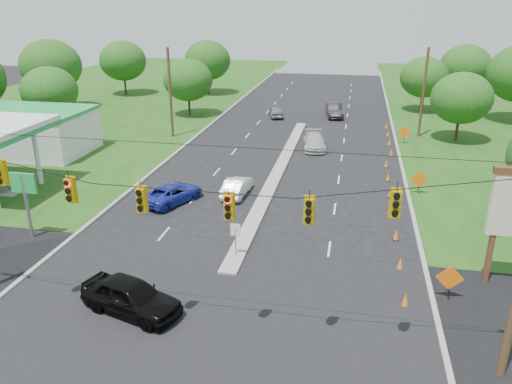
% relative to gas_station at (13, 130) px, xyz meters
% --- Properties ---
extents(ground, '(160.00, 160.00, 0.00)m').
position_rel_gas_station_xyz_m(ground, '(23.64, -20.24, -2.58)').
color(ground, black).
rests_on(ground, ground).
extents(cross_street, '(160.00, 14.00, 0.02)m').
position_rel_gas_station_xyz_m(cross_street, '(23.64, -20.24, -2.58)').
color(cross_street, black).
rests_on(cross_street, ground).
extents(curb_left, '(0.25, 110.00, 0.16)m').
position_rel_gas_station_xyz_m(curb_left, '(13.54, 9.76, -2.58)').
color(curb_left, gray).
rests_on(curb_left, ground).
extents(curb_right, '(0.25, 110.00, 0.16)m').
position_rel_gas_station_xyz_m(curb_right, '(33.74, 9.76, -2.58)').
color(curb_right, gray).
rests_on(curb_right, ground).
extents(median, '(1.00, 34.00, 0.18)m').
position_rel_gas_station_xyz_m(median, '(23.64, 0.76, -2.58)').
color(median, gray).
rests_on(median, ground).
extents(median_sign, '(0.55, 0.06, 2.05)m').
position_rel_gas_station_xyz_m(median_sign, '(23.64, -14.24, -1.11)').
color(median_sign, gray).
rests_on(median_sign, ground).
extents(signal_span, '(25.60, 0.32, 9.00)m').
position_rel_gas_station_xyz_m(signal_span, '(23.59, -21.24, 2.40)').
color(signal_span, '#422D1C').
rests_on(signal_span, ground).
extents(utility_pole_far_left, '(0.28, 0.28, 9.00)m').
position_rel_gas_station_xyz_m(utility_pole_far_left, '(11.14, 9.76, 1.92)').
color(utility_pole_far_left, '#422D1C').
rests_on(utility_pole_far_left, ground).
extents(utility_pole_far_right, '(0.28, 0.28, 9.00)m').
position_rel_gas_station_xyz_m(utility_pole_far_right, '(36.14, 14.76, 1.92)').
color(utility_pole_far_right, '#422D1C').
rests_on(utility_pole_far_right, ground).
extents(gas_station, '(18.40, 19.70, 5.20)m').
position_rel_gas_station_xyz_m(gas_station, '(0.00, 0.00, 0.00)').
color(gas_station, white).
rests_on(gas_station, ground).
extents(cone_0, '(0.32, 0.32, 0.70)m').
position_rel_gas_station_xyz_m(cone_0, '(32.43, -17.24, -2.23)').
color(cone_0, orange).
rests_on(cone_0, ground).
extents(cone_1, '(0.32, 0.32, 0.70)m').
position_rel_gas_station_xyz_m(cone_1, '(32.43, -13.74, -2.23)').
color(cone_1, orange).
rests_on(cone_1, ground).
extents(cone_2, '(0.32, 0.32, 0.70)m').
position_rel_gas_station_xyz_m(cone_2, '(32.43, -10.24, -2.23)').
color(cone_2, orange).
rests_on(cone_2, ground).
extents(cone_3, '(0.32, 0.32, 0.70)m').
position_rel_gas_station_xyz_m(cone_3, '(32.43, -6.74, -2.23)').
color(cone_3, orange).
rests_on(cone_3, ground).
extents(cone_4, '(0.32, 0.32, 0.70)m').
position_rel_gas_station_xyz_m(cone_4, '(32.43, -3.24, -2.23)').
color(cone_4, orange).
rests_on(cone_4, ground).
extents(cone_5, '(0.32, 0.32, 0.70)m').
position_rel_gas_station_xyz_m(cone_5, '(32.43, 0.26, -2.23)').
color(cone_5, orange).
rests_on(cone_5, ground).
extents(cone_6, '(0.32, 0.32, 0.70)m').
position_rel_gas_station_xyz_m(cone_6, '(32.43, 3.76, -2.23)').
color(cone_6, orange).
rests_on(cone_6, ground).
extents(cone_7, '(0.32, 0.32, 0.70)m').
position_rel_gas_station_xyz_m(cone_7, '(33.03, 7.26, -2.23)').
color(cone_7, orange).
rests_on(cone_7, ground).
extents(cone_8, '(0.32, 0.32, 0.70)m').
position_rel_gas_station_xyz_m(cone_8, '(33.03, 10.76, -2.23)').
color(cone_8, orange).
rests_on(cone_8, ground).
extents(cone_9, '(0.32, 0.32, 0.70)m').
position_rel_gas_station_xyz_m(cone_9, '(33.03, 14.26, -2.23)').
color(cone_9, orange).
rests_on(cone_9, ground).
extents(cone_10, '(0.32, 0.32, 0.70)m').
position_rel_gas_station_xyz_m(cone_10, '(33.03, 17.76, -2.23)').
color(cone_10, orange).
rests_on(cone_10, ground).
extents(work_sign_0, '(1.27, 0.58, 1.37)m').
position_rel_gas_station_xyz_m(work_sign_0, '(34.44, -16.24, -1.48)').
color(work_sign_0, black).
rests_on(work_sign_0, ground).
extents(work_sign_1, '(1.27, 0.58, 1.37)m').
position_rel_gas_station_xyz_m(work_sign_1, '(34.44, -2.24, -1.48)').
color(work_sign_1, black).
rests_on(work_sign_1, ground).
extents(work_sign_2, '(1.27, 0.58, 1.37)m').
position_rel_gas_station_xyz_m(work_sign_2, '(34.44, 11.76, -1.48)').
color(work_sign_2, black).
rests_on(work_sign_2, ground).
extents(tree_2, '(5.88, 5.88, 6.86)m').
position_rel_gas_station_xyz_m(tree_2, '(-2.36, 9.76, 1.76)').
color(tree_2, black).
rests_on(tree_2, ground).
extents(tree_3, '(7.56, 7.56, 8.82)m').
position_rel_gas_station_xyz_m(tree_3, '(-8.36, 19.76, 3.00)').
color(tree_3, black).
rests_on(tree_3, ground).
extents(tree_4, '(6.72, 6.72, 7.84)m').
position_rel_gas_station_xyz_m(tree_4, '(-4.36, 31.76, 2.38)').
color(tree_4, black).
rests_on(tree_4, ground).
extents(tree_5, '(5.88, 5.88, 6.86)m').
position_rel_gas_station_xyz_m(tree_5, '(9.64, 19.76, 1.76)').
color(tree_5, black).
rests_on(tree_5, ground).
extents(tree_6, '(6.72, 6.72, 7.84)m').
position_rel_gas_station_xyz_m(tree_6, '(7.64, 34.76, 2.38)').
color(tree_6, black).
rests_on(tree_6, ground).
extents(tree_9, '(5.88, 5.88, 6.86)m').
position_rel_gas_station_xyz_m(tree_9, '(39.64, 13.76, 1.76)').
color(tree_9, black).
rests_on(tree_9, ground).
extents(tree_11, '(6.72, 6.72, 7.84)m').
position_rel_gas_station_xyz_m(tree_11, '(43.64, 34.76, 2.38)').
color(tree_11, black).
rests_on(tree_11, ground).
extents(tree_12, '(5.88, 5.88, 6.86)m').
position_rel_gas_station_xyz_m(tree_12, '(37.64, 27.76, 1.76)').
color(tree_12, black).
rests_on(tree_12, ground).
extents(black_sedan, '(5.23, 3.29, 1.66)m').
position_rel_gas_station_xyz_m(black_sedan, '(20.21, -20.16, -1.75)').
color(black_sedan, black).
rests_on(black_sedan, ground).
extents(white_sedan, '(1.62, 4.07, 1.32)m').
position_rel_gas_station_xyz_m(white_sedan, '(21.50, -4.99, -1.92)').
color(white_sedan, white).
rests_on(white_sedan, ground).
extents(blue_pickup, '(3.93, 5.23, 1.32)m').
position_rel_gas_station_xyz_m(blue_pickup, '(17.40, -7.22, -1.92)').
color(blue_pickup, '#212DA5').
rests_on(blue_pickup, ground).
extents(silver_car_far, '(2.65, 5.13, 1.42)m').
position_rel_gas_station_xyz_m(silver_car_far, '(25.93, 8.26, -1.87)').
color(silver_car_far, '#BEBEBE').
rests_on(silver_car_far, ground).
extents(silver_car_oncoming, '(2.44, 4.10, 1.31)m').
position_rel_gas_station_xyz_m(silver_car_oncoming, '(20.17, 21.08, -1.92)').
color(silver_car_oncoming, gray).
rests_on(silver_car_oncoming, ground).
extents(dark_car_receding, '(2.44, 5.11, 1.62)m').
position_rel_gas_station_xyz_m(dark_car_receding, '(27.06, 22.63, -1.77)').
color(dark_car_receding, black).
rests_on(dark_car_receding, ground).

